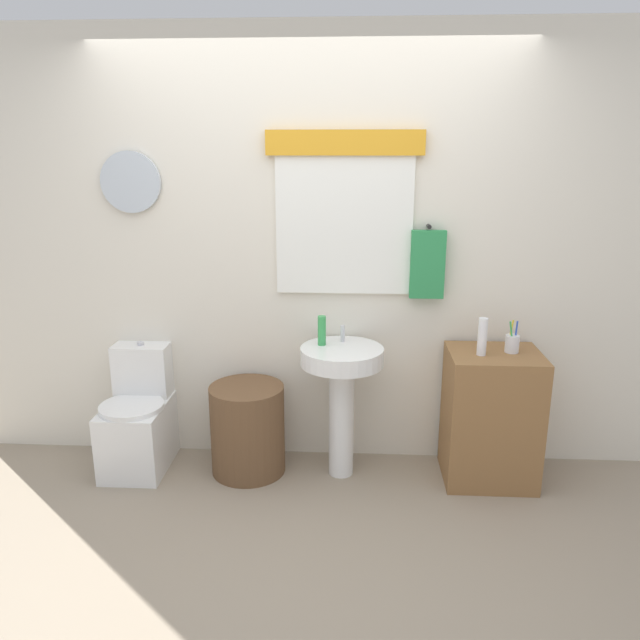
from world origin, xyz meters
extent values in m
plane|color=gray|center=(0.00, 0.00, 0.00)|extent=(8.00, 8.00, 0.00)
cube|color=silver|center=(0.00, 1.15, 1.30)|extent=(4.40, 0.10, 2.60)
cube|color=white|center=(0.20, 1.08, 1.48)|extent=(0.80, 0.03, 0.81)
cube|color=gold|center=(0.20, 1.07, 1.95)|extent=(0.90, 0.04, 0.14)
cylinder|color=silver|center=(-1.05, 1.08, 1.73)|extent=(0.36, 0.03, 0.36)
cylinder|color=black|center=(0.70, 1.07, 1.48)|extent=(0.02, 0.06, 0.02)
cube|color=#2D894C|center=(0.70, 1.05, 1.26)|extent=(0.20, 0.05, 0.40)
cube|color=white|center=(-1.05, 0.85, 0.21)|extent=(0.36, 0.50, 0.42)
cylinder|color=white|center=(-1.05, 0.79, 0.43)|extent=(0.38, 0.38, 0.03)
cube|color=white|center=(-1.05, 1.02, 0.58)|extent=(0.34, 0.18, 0.33)
cylinder|color=silver|center=(-1.05, 1.02, 0.75)|extent=(0.04, 0.04, 0.02)
cylinder|color=brown|center=(-0.36, 0.85, 0.28)|extent=(0.45, 0.45, 0.55)
cylinder|color=white|center=(0.20, 0.85, 0.35)|extent=(0.15, 0.15, 0.70)
cylinder|color=white|center=(0.20, 0.85, 0.75)|extent=(0.48, 0.48, 0.10)
cylinder|color=silver|center=(0.20, 0.97, 0.85)|extent=(0.03, 0.03, 0.10)
cube|color=olive|center=(1.08, 0.85, 0.40)|extent=(0.52, 0.44, 0.79)
cylinder|color=green|center=(0.08, 0.90, 0.89)|extent=(0.05, 0.05, 0.17)
cylinder|color=white|center=(0.99, 0.81, 0.90)|extent=(0.05, 0.05, 0.22)
cylinder|color=silver|center=(1.17, 0.87, 0.84)|extent=(0.08, 0.08, 0.10)
cylinder|color=blue|center=(1.19, 0.88, 0.89)|extent=(0.01, 0.02, 0.18)
cylinder|color=yellow|center=(1.16, 0.88, 0.89)|extent=(0.04, 0.03, 0.18)
cylinder|color=green|center=(1.17, 0.85, 0.89)|extent=(0.04, 0.03, 0.18)
camera|label=1|loc=(0.27, -2.49, 1.91)|focal=34.19mm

